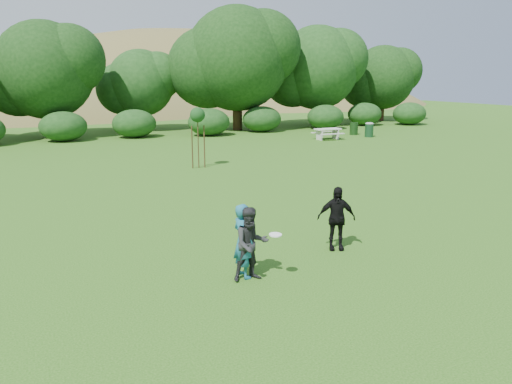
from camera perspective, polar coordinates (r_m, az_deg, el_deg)
ground at (r=11.71m, az=6.28°, el=-8.30°), size 120.00×120.00×0.00m
player_teal at (r=10.73m, az=-1.48°, el=-5.59°), size 0.49×0.66×1.63m
player_grey at (r=10.57m, az=-0.56°, el=-5.97°), size 0.82×0.66×1.60m
player_black at (r=12.58m, az=9.16°, el=-2.98°), size 1.02×0.75×1.61m
trash_can_near at (r=37.92m, az=11.12°, el=7.12°), size 0.60×0.60×0.90m
frisbee at (r=10.46m, az=2.24°, el=-4.90°), size 0.27×0.27×0.04m
sapling at (r=23.57m, az=-6.70°, el=8.56°), size 0.70×0.70×2.85m
picnic_table at (r=34.69m, az=8.20°, el=6.80°), size 1.80×1.48×0.76m
trash_can_lidded at (r=36.73m, az=12.81°, el=6.99°), size 0.60×0.60×1.05m
hillside at (r=79.58m, az=-20.72°, el=0.50°), size 150.00×72.00×52.00m
tree_row at (r=39.01m, az=-12.07°, el=13.75°), size 53.92×10.38×9.62m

